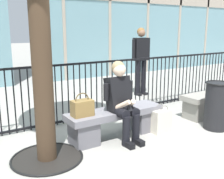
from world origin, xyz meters
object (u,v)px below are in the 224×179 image
seated_person_with_phone (122,99)px  shopping_bag (161,121)px  stone_bench (115,120)px  bystander_at_railing (141,56)px  trash_can (217,105)px  handbag_on_bench (82,108)px  stone_bench_far (215,101)px

seated_person_with_phone → shopping_bag: (0.70, -0.14, -0.45)m
stone_bench → bystander_at_railing: 2.99m
stone_bench → bystander_at_railing: (2.10, 2.00, 0.73)m
bystander_at_railing → trash_can: (-0.46, -2.64, -0.58)m
stone_bench → handbag_on_bench: bearing=-179.0°
stone_bench_far → shopping_bag: bearing=-174.0°
trash_can → shopping_bag: bearing=157.7°
seated_person_with_phone → trash_can: seated_person_with_phone is taller
stone_bench → trash_can: 1.76m
handbag_on_bench → stone_bench_far: size_ratio=0.22×
seated_person_with_phone → trash_can: size_ratio=1.49×
handbag_on_bench → stone_bench_far: 2.93m
stone_bench → shopping_bag: bearing=-20.1°
stone_bench → trash_can: bearing=-21.3°
seated_person_with_phone → shopping_bag: 0.85m
shopping_bag → stone_bench_far: 1.62m
stone_bench → seated_person_with_phone: bearing=-78.5°
stone_bench → stone_bench_far: same height
bystander_at_railing → seated_person_with_phone: bearing=-134.2°
stone_bench → seated_person_with_phone: (0.03, -0.13, 0.38)m
seated_person_with_phone → handbag_on_bench: (-0.61, 0.12, -0.08)m
stone_bench → shopping_bag: 0.78m
bystander_at_railing → stone_bench_far: 2.24m
seated_person_with_phone → stone_bench_far: 2.34m
bystander_at_railing → stone_bench_far: bearing=-83.5°
stone_bench → handbag_on_bench: 0.65m
seated_person_with_phone → handbag_on_bench: size_ratio=3.51×
stone_bench → seated_person_with_phone: seated_person_with_phone is taller
seated_person_with_phone → shopping_bag: seated_person_with_phone is taller
seated_person_with_phone → stone_bench: bearing=101.5°
seated_person_with_phone → bystander_at_railing: bystander_at_railing is taller
seated_person_with_phone → bystander_at_railing: (2.07, 2.13, 0.35)m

